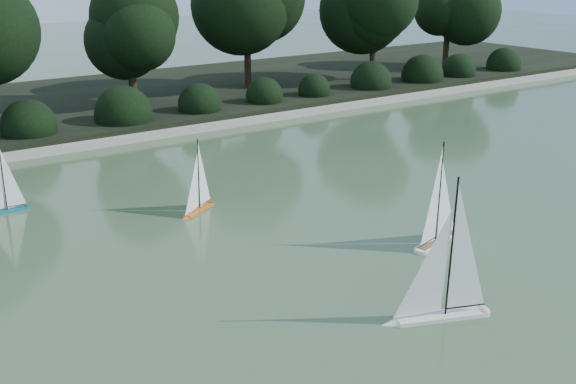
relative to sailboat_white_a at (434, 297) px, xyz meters
The scene contains 10 objects.
ground 1.30m from the sailboat_white_a, 54.97° to the left, with size 80.00×80.00×0.00m, color #395331.
pond_coping 10.07m from the sailboat_white_a, 85.85° to the left, with size 40.00×0.35×0.18m, color gray.
far_bank 14.06m from the sailboat_white_a, 87.03° to the left, with size 40.00×8.00×0.30m, color black.
tree_line 12.84m from the sailboat_white_a, 81.07° to the left, with size 26.31×3.93×4.39m.
shrub_hedge 10.96m from the sailboat_white_a, 86.19° to the left, with size 29.10×1.10×1.10m.
sailboat_white_a is the anchor object (origin of this frame).
sailboat_white_b 2.51m from the sailboat_white_a, 41.57° to the left, with size 1.22×0.49×1.68m.
sailboat_orange 4.95m from the sailboat_white_a, 95.71° to the left, with size 0.90×0.60×1.32m.
sailboat_teal 7.49m from the sailboat_white_a, 115.07° to the left, with size 0.88×0.15×1.20m.
race_buoy 0.89m from the sailboat_white_a, 46.23° to the left, with size 0.15×0.15×0.15m, color #E9460C.
Camera 1 is at (-6.54, -6.28, 4.11)m, focal length 45.00 mm.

